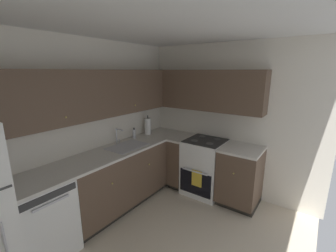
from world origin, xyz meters
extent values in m
cube|color=silver|center=(0.00, 1.44, 1.23)|extent=(3.79, 0.05, 2.47)
cube|color=silver|center=(1.87, 0.00, 1.23)|extent=(0.05, 2.94, 2.47)
cube|color=white|center=(0.00, 0.00, 2.49)|extent=(3.79, 2.94, 0.05)
cube|color=white|center=(-0.71, 1.12, 0.44)|extent=(0.60, 0.60, 0.88)
cube|color=#333333|center=(-0.71, 0.81, 0.83)|extent=(0.55, 0.01, 0.07)
cube|color=silver|center=(-0.71, 0.80, 0.76)|extent=(0.36, 0.02, 0.02)
cube|color=brown|center=(0.42, 1.12, 0.49)|extent=(1.65, 0.60, 0.79)
cube|color=black|center=(0.42, 1.15, 0.04)|extent=(1.65, 0.54, 0.09)
sphere|color=tan|center=(0.06, 0.81, 0.64)|extent=(0.02, 0.02, 0.02)
sphere|color=tan|center=(0.78, 0.81, 0.64)|extent=(0.02, 0.02, 0.02)
cube|color=beige|center=(0.42, 1.12, 0.90)|extent=(2.86, 0.60, 0.03)
cube|color=brown|center=(1.55, 0.69, 0.49)|extent=(0.60, 0.25, 0.79)
cube|color=black|center=(1.58, 0.69, 0.04)|extent=(0.54, 0.25, 0.09)
cube|color=brown|center=(1.55, -0.36, 0.49)|extent=(0.60, 0.57, 0.79)
cube|color=black|center=(1.58, -0.36, 0.04)|extent=(0.54, 0.57, 0.09)
sphere|color=tan|center=(1.23, -0.36, 0.64)|extent=(0.02, 0.02, 0.02)
cube|color=beige|center=(1.55, 0.69, 0.90)|extent=(0.60, 0.25, 0.03)
cube|color=beige|center=(1.55, -0.36, 0.90)|extent=(0.60, 0.57, 0.03)
cube|color=white|center=(1.57, 0.25, 0.46)|extent=(0.64, 0.62, 0.92)
cube|color=black|center=(1.24, 0.25, 0.29)|extent=(0.02, 0.55, 0.39)
cube|color=silver|center=(1.22, 0.25, 0.51)|extent=(0.02, 0.43, 0.02)
cube|color=black|center=(1.57, 0.25, 0.92)|extent=(0.59, 0.60, 0.01)
cube|color=white|center=(1.87, 0.25, 0.99)|extent=(0.03, 0.60, 0.15)
cylinder|color=#4C4C4C|center=(1.42, 0.11, 0.93)|extent=(0.11, 0.11, 0.01)
cylinder|color=#4C4C4C|center=(1.42, 0.39, 0.93)|extent=(0.11, 0.11, 0.01)
cylinder|color=#4C4C4C|center=(1.71, 0.11, 0.93)|extent=(0.11, 0.11, 0.01)
cylinder|color=#4C4C4C|center=(1.71, 0.39, 0.93)|extent=(0.11, 0.11, 0.01)
cube|color=gold|center=(1.22, 0.21, 0.40)|extent=(0.02, 0.17, 0.26)
cube|color=brown|center=(0.26, 1.26, 1.73)|extent=(2.54, 0.32, 0.64)
sphere|color=tan|center=(-0.30, 1.09, 1.52)|extent=(0.02, 0.02, 0.02)
sphere|color=tan|center=(0.81, 1.09, 1.52)|extent=(0.02, 0.02, 0.02)
cube|color=brown|center=(1.69, 0.41, 1.73)|extent=(0.32, 2.01, 0.64)
cube|color=#B7B7BC|center=(0.61, 1.09, 0.92)|extent=(0.58, 0.40, 0.01)
cube|color=gray|center=(0.61, 1.09, 0.87)|extent=(0.53, 0.36, 0.09)
cube|color=#99999E|center=(0.61, 1.09, 0.89)|extent=(0.02, 0.35, 0.06)
cylinder|color=silver|center=(0.61, 1.32, 1.04)|extent=(0.02, 0.02, 0.25)
cylinder|color=silver|center=(0.61, 1.24, 1.16)|extent=(0.02, 0.15, 0.02)
cylinder|color=silver|center=(0.66, 1.32, 0.95)|extent=(0.02, 0.02, 0.06)
cylinder|color=silver|center=(0.98, 1.30, 0.99)|extent=(0.05, 0.05, 0.15)
cylinder|color=#262626|center=(0.98, 1.30, 1.09)|extent=(0.02, 0.02, 0.03)
cylinder|color=white|center=(1.31, 1.28, 1.06)|extent=(0.11, 0.11, 0.29)
cylinder|color=#3F3F3F|center=(1.31, 1.28, 1.08)|extent=(0.02, 0.02, 0.35)
camera|label=1|loc=(-1.63, -1.27, 2.03)|focal=23.77mm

